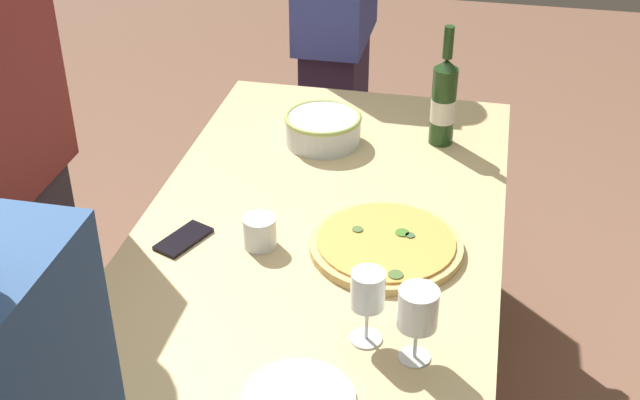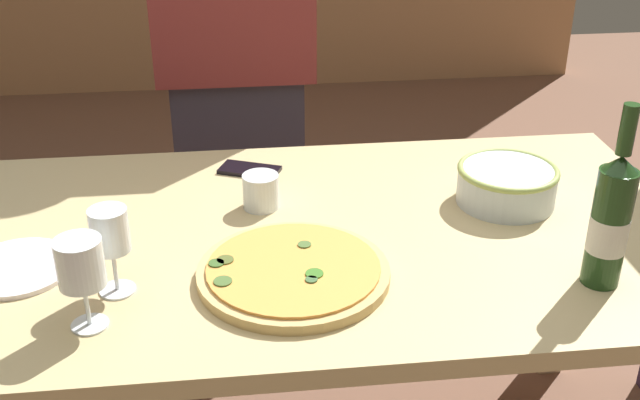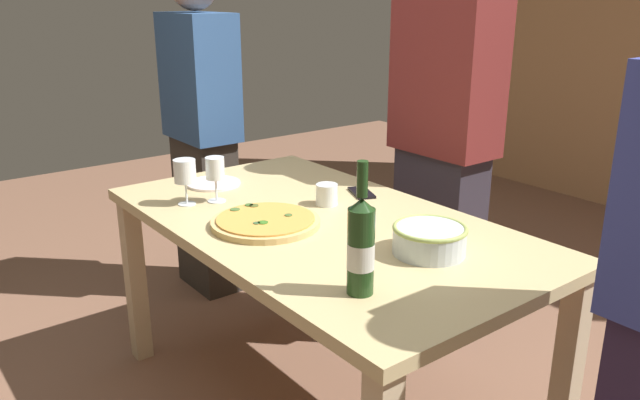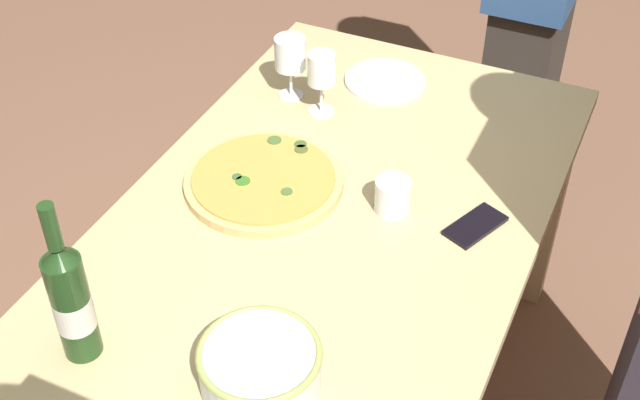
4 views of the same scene
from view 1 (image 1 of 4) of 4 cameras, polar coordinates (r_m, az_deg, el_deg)
dining_table at (r=2.19m, az=-0.00°, el=-3.69°), size 1.60×0.90×0.75m
pizza at (r=2.04m, az=4.41°, el=-3.00°), size 0.37×0.37×0.03m
serving_bowl at (r=2.49m, az=0.20°, el=4.84°), size 0.22×0.22×0.09m
wine_bottle at (r=2.47m, az=8.24°, el=6.57°), size 0.07×0.07×0.35m
wine_glass_near_pizza at (r=1.68m, az=6.54°, el=-7.30°), size 0.08×0.08×0.17m
wine_glass_by_bottle at (r=1.72m, az=3.20°, el=-6.26°), size 0.07×0.07×0.17m
cup_amber at (r=2.04m, az=-4.04°, el=-2.14°), size 0.08×0.08×0.08m
side_plate at (r=1.66m, az=-1.43°, el=-13.14°), size 0.22×0.22×0.01m
cell_phone at (r=2.10m, az=-9.07°, el=-2.58°), size 0.16×0.12×0.01m
person_host at (r=3.17m, az=1.04°, el=10.98°), size 0.43×0.24×1.58m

